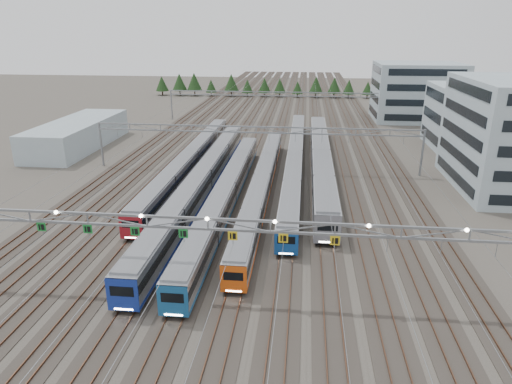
# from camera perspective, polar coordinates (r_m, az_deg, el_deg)

# --- Properties ---
(ground) EXTENTS (400.00, 400.00, 0.00)m
(ground) POSITION_cam_1_polar(r_m,az_deg,el_deg) (44.30, -5.70, -12.65)
(ground) COLOR #47423A
(ground) RESTS_ON ground
(track_bed) EXTENTS (54.00, 260.00, 5.42)m
(track_bed) POSITION_cam_1_polar(r_m,az_deg,el_deg) (138.52, 2.72, 10.60)
(track_bed) COLOR #2D2823
(track_bed) RESTS_ON ground
(train_a) EXTENTS (2.79, 57.23, 3.63)m
(train_a) POSITION_cam_1_polar(r_m,az_deg,el_deg) (80.15, -8.18, 3.97)
(train_a) COLOR black
(train_a) RESTS_ON ground
(train_b) EXTENTS (2.88, 63.13, 3.75)m
(train_b) POSITION_cam_1_polar(r_m,az_deg,el_deg) (68.94, -6.73, 1.45)
(train_b) COLOR black
(train_b) RESTS_ON ground
(train_c) EXTENTS (2.71, 54.10, 3.53)m
(train_c) POSITION_cam_1_polar(r_m,az_deg,el_deg) (63.66, -3.71, -0.14)
(train_c) COLOR black
(train_c) RESTS_ON ground
(train_d) EXTENTS (2.53, 56.24, 3.29)m
(train_d) POSITION_cam_1_polar(r_m,az_deg,el_deg) (68.13, 0.78, 1.16)
(train_d) COLOR black
(train_d) RESTS_ON ground
(train_e) EXTENTS (2.61, 68.12, 3.40)m
(train_e) POSITION_cam_1_polar(r_m,az_deg,el_deg) (81.14, 4.89, 4.21)
(train_e) COLOR black
(train_e) RESTS_ON ground
(train_f) EXTENTS (3.11, 59.25, 4.06)m
(train_f) POSITION_cam_1_polar(r_m,az_deg,el_deg) (79.82, 8.11, 4.07)
(train_f) COLOR black
(train_f) RESTS_ON ground
(gantry_near) EXTENTS (56.36, 0.61, 8.08)m
(gantry_near) POSITION_cam_1_polar(r_m,az_deg,el_deg) (40.84, -6.14, -4.32)
(gantry_near) COLOR gray
(gantry_near) RESTS_ON ground
(gantry_mid) EXTENTS (56.36, 0.36, 8.00)m
(gantry_mid) POSITION_cam_1_polar(r_m,az_deg,el_deg) (78.85, 0.00, 7.15)
(gantry_mid) COLOR gray
(gantry_mid) RESTS_ON ground
(gantry_far) EXTENTS (56.36, 0.36, 8.00)m
(gantry_far) POSITION_cam_1_polar(r_m,az_deg,el_deg) (122.99, 2.30, 11.74)
(gantry_far) COLOR gray
(gantry_far) RESTS_ON ground
(depot_bldg_mid) EXTENTS (14.00, 16.00, 12.79)m
(depot_bldg_mid) POSITION_cam_1_polar(r_m,az_deg,el_deg) (104.85, 24.89, 8.53)
(depot_bldg_mid) COLOR #9BAFB9
(depot_bldg_mid) RESTS_ON ground
(depot_bldg_north) EXTENTS (22.00, 18.00, 15.00)m
(depot_bldg_north) POSITION_cam_1_polar(r_m,az_deg,el_deg) (132.77, 19.42, 11.75)
(depot_bldg_north) COLOR #9BAFB9
(depot_bldg_north) RESTS_ON ground
(west_shed) EXTENTS (10.00, 30.00, 5.48)m
(west_shed) POSITION_cam_1_polar(r_m,az_deg,el_deg) (103.07, -21.37, 6.75)
(west_shed) COLOR #9BAFB9
(west_shed) RESTS_ON ground
(treeline) EXTENTS (87.50, 5.60, 7.02)m
(treeline) POSITION_cam_1_polar(r_m,az_deg,el_deg) (168.87, 2.00, 13.22)
(treeline) COLOR #332114
(treeline) RESTS_ON ground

